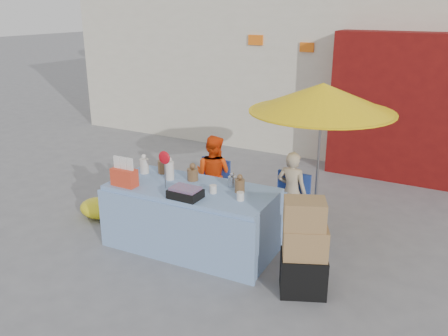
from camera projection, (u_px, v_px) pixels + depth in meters
The scene contains 10 objects.
ground at pixel (186, 251), 6.16m from camera, with size 80.00×80.00×0.00m, color slate.
backdrop at pixel (378, 1), 11.11m from camera, with size 14.00×8.00×7.80m.
market_table at pixel (192, 217), 6.14m from camera, with size 2.24×1.12×1.33m.
chair_left at pixel (209, 200), 7.11m from camera, with size 0.49×0.48×0.85m.
chair_right at pixel (287, 217), 6.53m from camera, with size 0.49×0.48×0.85m.
vendor_orange at pixel (213, 175), 7.10m from camera, with size 0.60×0.46×1.23m, color #FF480D.
vendor_beige at pixel (291, 192), 6.54m from camera, with size 0.43×0.28×1.17m, color tan.
umbrella at pixel (322, 98), 6.10m from camera, with size 1.90×1.90×2.09m.
box_stack at pixel (304, 251), 5.13m from camera, with size 0.62×0.58×1.11m.
tarp_bundle at pixel (100, 208), 7.11m from camera, with size 0.63×0.50×0.28m, color yellow.
Camera 1 is at (3.10, -4.54, 3.03)m, focal length 38.00 mm.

